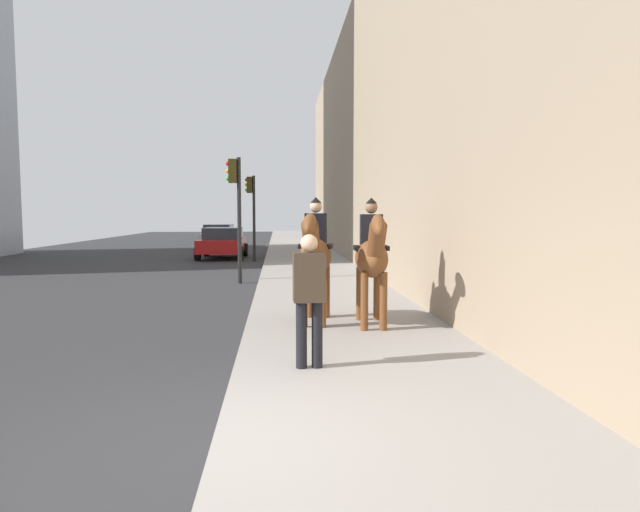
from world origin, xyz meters
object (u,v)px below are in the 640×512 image
object	(u,v)px
mounted_horse_near	(315,254)
pedestrian_greeting	(309,292)
traffic_light_near_curb	(236,199)
car_far_lane	(219,235)
car_near_lane	(223,242)
mounted_horse_far	(372,256)
traffic_light_far_curb	(252,204)

from	to	relation	value
mounted_horse_near	pedestrian_greeting	distance (m)	2.83
mounted_horse_near	traffic_light_near_curb	distance (m)	6.99
mounted_horse_near	car_far_lane	bearing A→B (deg)	-160.24
traffic_light_near_curb	pedestrian_greeting	bearing A→B (deg)	-170.26
pedestrian_greeting	car_near_lane	distance (m)	19.16
mounted_horse_far	car_far_lane	size ratio (longest dim) A/B	0.50
mounted_horse_near	mounted_horse_far	world-z (taller)	mounted_horse_near
mounted_horse_far	car_far_lane	bearing A→B (deg)	-164.23
pedestrian_greeting	car_far_lane	world-z (taller)	pedestrian_greeting
car_far_lane	traffic_light_near_curb	xyz separation A→B (m)	(-17.86, -2.47, 1.75)
mounted_horse_near	car_near_lane	distance (m)	16.45
mounted_horse_far	car_near_lane	bearing A→B (deg)	-161.89
mounted_horse_far	traffic_light_far_curb	size ratio (longest dim) A/B	0.60
traffic_light_near_curb	mounted_horse_far	bearing A→B (deg)	-157.67
pedestrian_greeting	car_near_lane	size ratio (longest dim) A/B	0.42
mounted_horse_far	traffic_light_near_curb	world-z (taller)	traffic_light_near_curb
car_near_lane	traffic_light_near_curb	distance (m)	9.73
mounted_horse_near	car_near_lane	bearing A→B (deg)	-158.87
car_near_lane	pedestrian_greeting	bearing A→B (deg)	10.82
mounted_horse_near	pedestrian_greeting	xyz separation A→B (m)	(-2.81, 0.27, -0.27)
car_near_lane	car_far_lane	distance (m)	8.46
pedestrian_greeting	traffic_light_far_curb	xyz separation A→B (m)	(16.96, 1.52, 1.42)
car_far_lane	mounted_horse_far	bearing A→B (deg)	13.48
mounted_horse_near	car_near_lane	size ratio (longest dim) A/B	0.56
pedestrian_greeting	car_near_lane	xyz separation A→B (m)	(18.92, 3.00, -0.34)
car_far_lane	traffic_light_far_curb	size ratio (longest dim) A/B	1.20
mounted_horse_near	mounted_horse_far	xyz separation A→B (m)	(-0.32, -0.96, -0.02)
pedestrian_greeting	traffic_light_near_curb	distance (m)	9.69
pedestrian_greeting	traffic_light_near_curb	size ratio (longest dim) A/B	0.45
pedestrian_greeting	traffic_light_far_curb	distance (m)	17.09
car_far_lane	pedestrian_greeting	bearing A→B (deg)	9.89
pedestrian_greeting	traffic_light_near_curb	xyz separation A→B (m)	(9.44, 1.62, 1.42)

